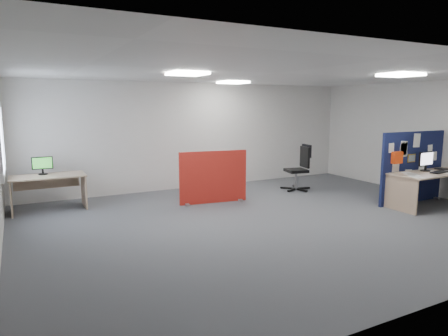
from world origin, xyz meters
name	(u,v)px	position (x,y,z in m)	size (l,w,h in m)	color
floor	(273,220)	(0.00, 0.00, 0.00)	(9.00, 9.00, 0.00)	#53565B
ceiling	(276,73)	(0.00, 0.00, 2.70)	(9.00, 7.00, 0.02)	white
wall_back	(198,136)	(0.00, 3.50, 1.35)	(9.00, 0.02, 2.70)	silver
wall_right	(433,139)	(4.50, 0.00, 1.35)	(0.02, 7.00, 2.70)	silver
window	(1,139)	(-4.44, 2.00, 1.55)	(0.06, 1.70, 1.30)	white
ceiling_lights	(271,78)	(0.33, 0.67, 2.67)	(4.10, 4.10, 0.04)	white
navy_divider	(412,167)	(3.46, -0.27, 0.79)	(1.91, 0.30, 1.57)	#10153C
main_desk	(429,179)	(3.58, -0.62, 0.57)	(1.95, 0.87, 0.73)	tan
monitor_main	(426,160)	(3.59, -0.51, 0.96)	(0.48, 0.20, 0.42)	black
keyboard	(439,172)	(3.65, -0.78, 0.74)	(0.45, 0.18, 0.03)	black
mouse	(447,171)	(3.90, -0.78, 0.74)	(0.10, 0.06, 0.03)	#939297
paper_tray	(442,169)	(4.15, -0.52, 0.74)	(0.28, 0.22, 0.01)	black
red_divider	(213,178)	(-0.41, 1.72, 0.56)	(1.53, 0.30, 1.15)	#AA2115
second_desk	(48,184)	(-3.68, 2.72, 0.54)	(1.43, 0.71, 0.73)	tan
monitor_second	(42,165)	(-3.76, 2.84, 0.93)	(0.40, 0.18, 0.37)	black
office_chair	(301,165)	(2.13, 1.91, 0.65)	(0.75, 0.74, 1.14)	black
desk_papers	(427,173)	(3.39, -0.69, 0.73)	(1.51, 0.81, 0.00)	white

